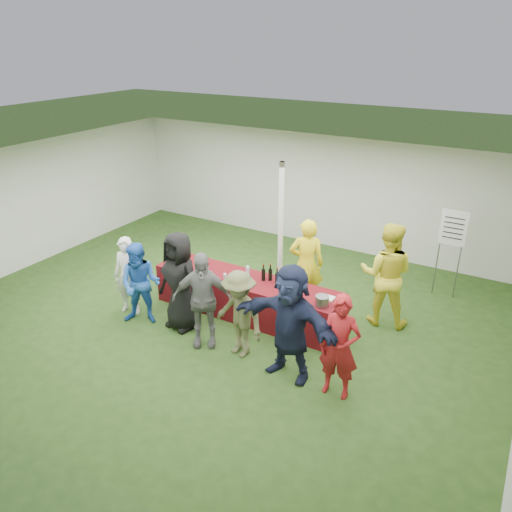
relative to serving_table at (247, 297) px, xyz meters
The scene contains 18 objects.
ground 0.55m from the serving_table, 161.92° to the right, with size 60.00×60.00×0.00m, color #284719.
tent 1.46m from the serving_table, 83.58° to the left, with size 10.00×10.00×10.00m.
serving_table is the anchor object (origin of this frame).
wine_bottles 0.81m from the serving_table, 11.98° to the left, with size 0.75×0.17×0.32m.
wine_glasses 1.03m from the serving_table, 162.85° to the right, with size 1.16×0.11×0.16m.
water_bottle 0.49m from the serving_table, 105.72° to the left, with size 0.07×0.07×0.23m.
bar_towel 1.60m from the serving_table, ahead, with size 0.25×0.18×0.03m, color white.
dump_bucket 1.66m from the serving_table, ahead, with size 0.22×0.22×0.18m, color slate.
wine_list_sign 4.11m from the serving_table, 41.19° to the left, with size 0.50×0.03×1.80m.
staff_pourer 1.27m from the serving_table, 46.66° to the left, with size 0.65×0.43×1.78m, color yellow.
staff_back 2.54m from the serving_table, 24.78° to the left, with size 0.93×0.73×1.92m, color yellow.
customer_0 2.22m from the serving_table, 152.96° to the right, with size 0.55×0.36×1.50m, color silver.
customer_1 1.93m from the serving_table, 142.49° to the right, with size 0.74×0.58×1.53m, color blue.
customer_2 1.32m from the serving_table, 130.80° to the right, with size 0.88×0.57×1.80m, color black.
customer_3 1.27m from the serving_table, 96.79° to the right, with size 0.99×0.41×1.68m, color slate.
customer_4 1.30m from the serving_table, 64.11° to the right, with size 0.96×0.55×1.49m, color brown.
customer_5 1.99m from the serving_table, 38.98° to the right, with size 1.72×0.55×1.86m, color #181F39.
customer_6 2.64m from the serving_table, 28.47° to the right, with size 0.58×0.38×1.60m, color maroon.
Camera 1 is at (4.61, -6.78, 4.84)m, focal length 35.00 mm.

